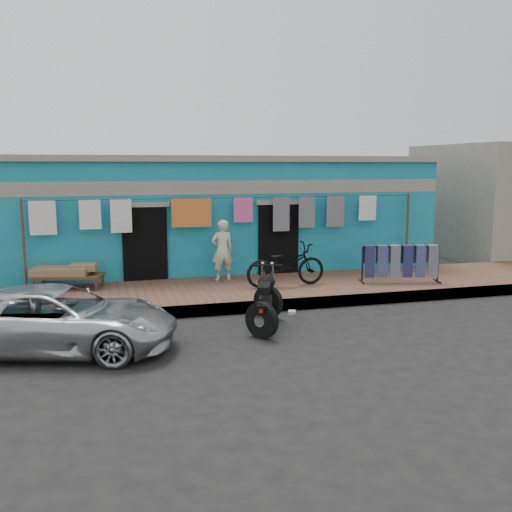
{
  "coord_description": "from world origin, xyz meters",
  "views": [
    {
      "loc": [
        -3.27,
        -9.87,
        3.12
      ],
      "look_at": [
        0.0,
        2.0,
        1.15
      ],
      "focal_mm": 40.0,
      "sensor_mm": 36.0,
      "label": 1
    }
  ],
  "objects_px": {
    "bicycle": "(286,260)",
    "charpoy": "(69,277)",
    "motorcycle": "(265,298)",
    "seated_person": "(222,250)",
    "jeans_rack": "(400,263)",
    "car": "(58,319)"
  },
  "relations": [
    {
      "from": "seated_person",
      "to": "jeans_rack",
      "type": "xyz_separation_m",
      "value": [
        4.19,
        -1.4,
        -0.29
      ]
    },
    {
      "from": "seated_person",
      "to": "charpoy",
      "type": "bearing_deg",
      "value": -6.17
    },
    {
      "from": "bicycle",
      "to": "motorcycle",
      "type": "relative_size",
      "value": 1.04
    },
    {
      "from": "seated_person",
      "to": "jeans_rack",
      "type": "relative_size",
      "value": 0.75
    },
    {
      "from": "seated_person",
      "to": "charpoy",
      "type": "xyz_separation_m",
      "value": [
        -3.68,
        0.04,
        -0.49
      ]
    },
    {
      "from": "jeans_rack",
      "to": "motorcycle",
      "type": "bearing_deg",
      "value": -152.77
    },
    {
      "from": "charpoy",
      "to": "seated_person",
      "type": "bearing_deg",
      "value": -0.57
    },
    {
      "from": "bicycle",
      "to": "jeans_rack",
      "type": "relative_size",
      "value": 0.96
    },
    {
      "from": "seated_person",
      "to": "bicycle",
      "type": "xyz_separation_m",
      "value": [
        1.32,
        -1.07,
        -0.13
      ]
    },
    {
      "from": "bicycle",
      "to": "charpoy",
      "type": "bearing_deg",
      "value": 73.55
    },
    {
      "from": "car",
      "to": "bicycle",
      "type": "relative_size",
      "value": 2.07
    },
    {
      "from": "motorcycle",
      "to": "charpoy",
      "type": "bearing_deg",
      "value": 158.21
    },
    {
      "from": "charpoy",
      "to": "jeans_rack",
      "type": "distance_m",
      "value": 8.0
    },
    {
      "from": "motorcycle",
      "to": "seated_person",
      "type": "bearing_deg",
      "value": 112.88
    },
    {
      "from": "bicycle",
      "to": "motorcycle",
      "type": "bearing_deg",
      "value": 149.34
    },
    {
      "from": "jeans_rack",
      "to": "bicycle",
      "type": "bearing_deg",
      "value": 173.52
    },
    {
      "from": "bicycle",
      "to": "car",
      "type": "bearing_deg",
      "value": 116.16
    },
    {
      "from": "car",
      "to": "bicycle",
      "type": "height_order",
      "value": "bicycle"
    },
    {
      "from": "car",
      "to": "motorcycle",
      "type": "distance_m",
      "value": 3.8
    },
    {
      "from": "seated_person",
      "to": "motorcycle",
      "type": "xyz_separation_m",
      "value": [
        0.09,
        -3.5,
        -0.44
      ]
    },
    {
      "from": "car",
      "to": "jeans_rack",
      "type": "height_order",
      "value": "jeans_rack"
    },
    {
      "from": "bicycle",
      "to": "jeans_rack",
      "type": "height_order",
      "value": "bicycle"
    }
  ]
}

